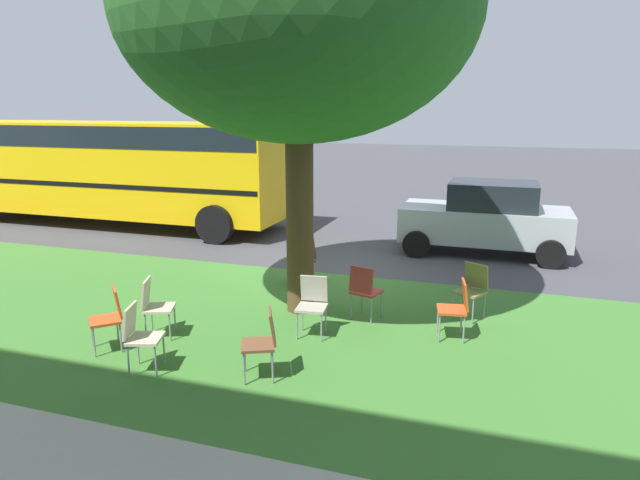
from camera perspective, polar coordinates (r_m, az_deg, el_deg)
ground at (r=11.39m, az=2.42°, el=-3.29°), size 80.00×80.00×0.00m
grass_verge at (r=8.53m, az=-3.56°, el=-9.15°), size 48.00×6.00×0.01m
street_tree at (r=8.84m, az=-2.27°, el=22.68°), size 5.38×5.38×6.71m
chair_0 at (r=8.76m, az=4.58°, el=-4.96°), size 0.51×0.52×0.88m
chair_1 at (r=8.45m, az=-16.65°, el=-6.21°), size 0.54×0.54×0.88m
chair_2 at (r=8.26m, az=13.85°, el=-6.49°), size 0.49×0.48×0.88m
chair_3 at (r=8.18m, az=-0.77°, el=-6.28°), size 0.46×0.47×0.88m
chair_4 at (r=7.44m, az=-18.06°, el=-9.03°), size 0.53×0.52×0.88m
chair_5 at (r=9.14m, az=15.34°, el=-4.62°), size 0.56×0.56×0.88m
chair_6 at (r=6.95m, az=-5.80°, el=-10.02°), size 0.56×0.55×0.88m
chair_7 at (r=10.61m, az=-1.53°, el=-1.64°), size 0.59×0.59×0.88m
chair_8 at (r=8.22m, az=-20.75°, el=-7.10°), size 0.59×0.59×0.88m
parked_car at (r=13.21m, az=16.68°, el=2.23°), size 3.70×1.92×1.65m
school_bus at (r=16.97m, az=-20.84°, el=7.45°), size 10.40×2.80×2.88m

